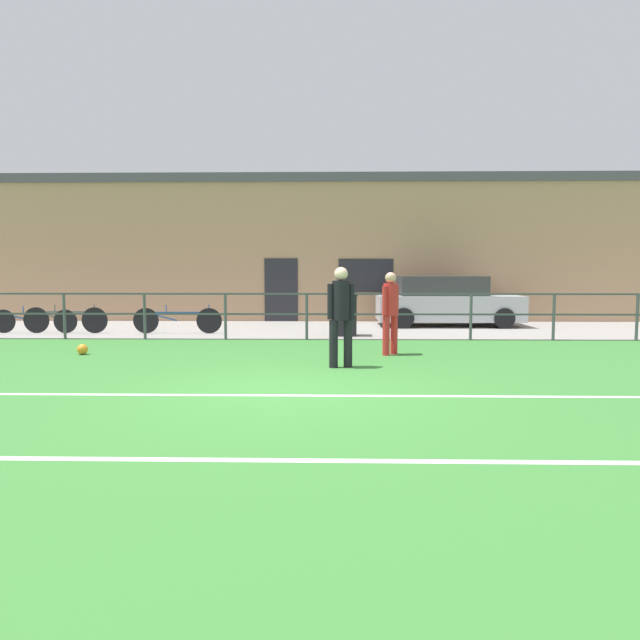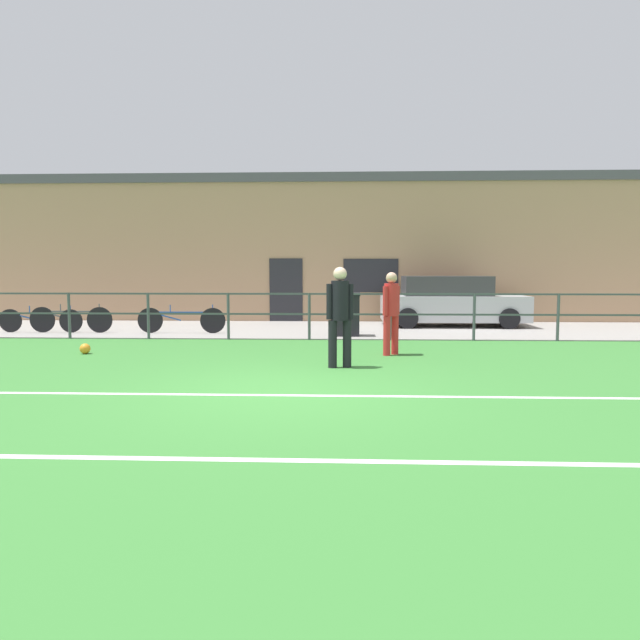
# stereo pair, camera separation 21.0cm
# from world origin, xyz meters

# --- Properties ---
(ground) EXTENTS (60.00, 44.00, 0.04)m
(ground) POSITION_xyz_m (0.00, 0.00, -0.02)
(ground) COLOR #387A33
(field_line_touchline) EXTENTS (36.00, 0.11, 0.00)m
(field_line_touchline) POSITION_xyz_m (0.00, -0.29, 0.00)
(field_line_touchline) COLOR white
(field_line_touchline) RESTS_ON ground
(field_line_hash) EXTENTS (36.00, 0.11, 0.00)m
(field_line_hash) POSITION_xyz_m (0.00, -2.95, 0.00)
(field_line_hash) COLOR white
(field_line_hash) RESTS_ON ground
(pavement_strip) EXTENTS (48.00, 5.00, 0.02)m
(pavement_strip) POSITION_xyz_m (0.00, 8.50, 0.01)
(pavement_strip) COLOR gray
(pavement_strip) RESTS_ON ground
(perimeter_fence) EXTENTS (36.07, 0.07, 1.15)m
(perimeter_fence) POSITION_xyz_m (0.00, 6.00, 0.75)
(perimeter_fence) COLOR #474C51
(perimeter_fence) RESTS_ON ground
(clubhouse_facade) EXTENTS (28.00, 2.56, 4.89)m
(clubhouse_facade) POSITION_xyz_m (0.00, 12.20, 2.46)
(clubhouse_facade) COLOR tan
(clubhouse_facade) RESTS_ON ground
(player_goalkeeper) EXTENTS (0.47, 0.31, 1.75)m
(player_goalkeeper) POSITION_xyz_m (0.78, 2.00, 1.00)
(player_goalkeeper) COLOR black
(player_goalkeeper) RESTS_ON ground
(player_striker) EXTENTS (0.36, 0.35, 1.66)m
(player_striker) POSITION_xyz_m (1.79, 3.54, 0.94)
(player_striker) COLOR red
(player_striker) RESTS_ON ground
(soccer_ball_match) EXTENTS (0.21, 0.21, 0.21)m
(soccer_ball_match) POSITION_xyz_m (-4.43, 3.43, 0.11)
(soccer_ball_match) COLOR orange
(soccer_ball_match) RESTS_ON ground
(parked_car_red) EXTENTS (4.27, 1.91, 1.51)m
(parked_car_red) POSITION_xyz_m (4.09, 9.53, 0.74)
(parked_car_red) COLOR #B7B7BC
(parked_car_red) RESTS_ON pavement_strip
(bicycle_parked_0) EXTENTS (2.38, 0.04, 0.77)m
(bicycle_parked_0) POSITION_xyz_m (-3.52, 7.20, 0.38)
(bicycle_parked_0) COLOR black
(bicycle_parked_0) RESTS_ON pavement_strip
(bicycle_parked_1) EXTENTS (2.28, 0.04, 0.78)m
(bicycle_parked_1) POSITION_xyz_m (-6.55, 7.20, 0.38)
(bicycle_parked_1) COLOR black
(bicycle_parked_1) RESTS_ON pavement_strip
(bicycle_parked_2) EXTENTS (2.32, 0.04, 0.73)m
(bicycle_parked_2) POSITION_xyz_m (-7.40, 7.20, 0.35)
(bicycle_parked_2) COLOR black
(bicycle_parked_2) RESTS_ON pavement_strip
(trash_bin_0) EXTENTS (0.66, 0.56, 1.11)m
(trash_bin_0) POSITION_xyz_m (0.93, 6.78, 0.58)
(trash_bin_0) COLOR black
(trash_bin_0) RESTS_ON pavement_strip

